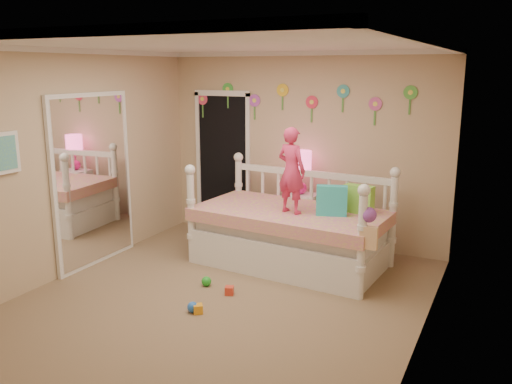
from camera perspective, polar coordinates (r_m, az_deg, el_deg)
The scene contains 18 objects.
floor at distance 5.75m, azimuth -3.60°, elevation -11.37°, with size 4.00×4.50×0.01m, color #7F684C.
ceiling at distance 5.25m, azimuth -4.02°, elevation 15.46°, with size 4.00×4.50×0.01m, color white.
back_wall at distance 7.36m, azimuth 4.99°, elevation 4.58°, with size 4.00×0.01×2.60m, color tan.
left_wall at distance 6.57m, azimuth -19.14°, elevation 2.89°, with size 0.01×4.50×2.60m, color tan.
right_wall at distance 4.70m, azimuth 17.84°, elevation -0.81°, with size 0.01×4.50×2.60m, color tan.
crown_molding at distance 5.24m, azimuth -4.01°, elevation 15.14°, with size 4.00×4.50×0.06m, color white, non-canonical shape.
daybed at distance 6.54m, azimuth 3.72°, elevation -2.45°, with size 2.33×1.25×1.26m, color white, non-canonical shape.
pillow_turquoise at distance 6.26m, azimuth 8.07°, elevation -0.91°, with size 0.35×0.12×0.35m, color #25ABBA.
pillow_lime at distance 6.42m, azimuth 10.90°, elevation -0.76°, with size 0.35×0.13×0.33m, color #83DC43.
child at distance 6.26m, azimuth 3.80°, elevation 2.31°, with size 0.37×0.24×1.02m, color #DA315F.
nightstand at distance 7.31m, azimuth 4.75°, elevation -2.99°, with size 0.44×0.33×0.73m, color white.
table_lamp at distance 7.14m, azimuth 4.86°, elevation 2.83°, with size 0.27×0.27×0.59m.
closet_doorway at distance 7.92m, azimuth -3.57°, elevation 3.26°, with size 0.90×0.04×2.07m, color black.
flower_decals at distance 7.31m, azimuth 4.38°, elevation 9.58°, with size 3.40×0.02×0.50m, color #B2668C, non-canonical shape.
mirror_closet at distance 6.79m, azimuth -16.96°, elevation 1.21°, with size 0.07×1.30×2.10m, color white.
wall_picture at distance 5.92m, azimuth -25.26°, elevation 3.77°, with size 0.05×0.34×0.42m, color white.
hanging_bag at distance 5.59m, azimuth 11.81°, elevation -3.93°, with size 0.20×0.16×0.36m, color beige, non-canonical shape.
toy_scatter at distance 6.06m, azimuth -4.90°, elevation -9.51°, with size 0.80×1.30×0.11m, color #996666, non-canonical shape.
Camera 1 is at (2.62, -4.54, 2.37)m, focal length 37.52 mm.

